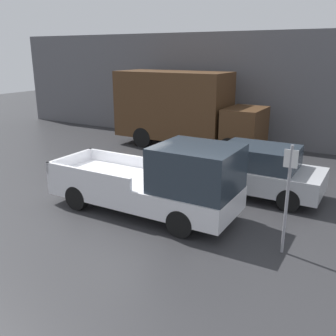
{
  "coord_description": "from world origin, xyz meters",
  "views": [
    {
      "loc": [
        6.67,
        -8.47,
        4.45
      ],
      "look_at": [
        1.26,
        0.92,
        1.07
      ],
      "focal_mm": 40.0,
      "sensor_mm": 36.0,
      "label": 1
    }
  ],
  "objects_px": {
    "parking_sign": "(287,194)",
    "delivery_truck": "(182,108)",
    "pickup_truck": "(160,182)",
    "car": "(256,170)"
  },
  "relations": [
    {
      "from": "car",
      "to": "parking_sign",
      "type": "height_order",
      "value": "parking_sign"
    },
    {
      "from": "pickup_truck",
      "to": "delivery_truck",
      "type": "bearing_deg",
      "value": 113.74
    },
    {
      "from": "car",
      "to": "parking_sign",
      "type": "xyz_separation_m",
      "value": [
        1.7,
        -3.32,
        0.62
      ]
    },
    {
      "from": "car",
      "to": "delivery_truck",
      "type": "bearing_deg",
      "value": 138.78
    },
    {
      "from": "pickup_truck",
      "to": "car",
      "type": "height_order",
      "value": "pickup_truck"
    },
    {
      "from": "parking_sign",
      "to": "car",
      "type": "bearing_deg",
      "value": 117.06
    },
    {
      "from": "delivery_truck",
      "to": "parking_sign",
      "type": "height_order",
      "value": "delivery_truck"
    },
    {
      "from": "pickup_truck",
      "to": "delivery_truck",
      "type": "distance_m",
      "value": 8.11
    },
    {
      "from": "delivery_truck",
      "to": "car",
      "type": "bearing_deg",
      "value": -41.22
    },
    {
      "from": "parking_sign",
      "to": "delivery_truck",
      "type": "bearing_deg",
      "value": 131.07
    }
  ]
}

